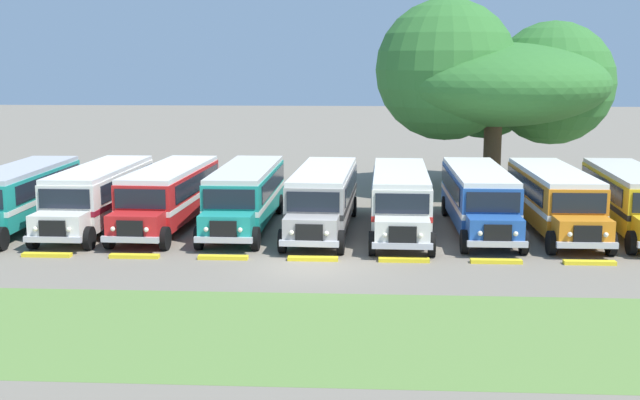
% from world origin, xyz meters
% --- Properties ---
extents(ground_plane, '(220.00, 220.00, 0.00)m').
position_xyz_m(ground_plane, '(0.00, 0.00, 0.00)').
color(ground_plane, slate).
extents(foreground_grass_strip, '(80.00, 8.01, 0.01)m').
position_xyz_m(foreground_grass_strip, '(0.00, -7.60, 0.00)').
color(foreground_grass_strip, olive).
rests_on(foreground_grass_strip, ground_plane).
extents(parked_bus_slot_0, '(2.82, 10.86, 2.82)m').
position_xyz_m(parked_bus_slot_0, '(-14.33, 6.76, 1.58)').
color(parked_bus_slot_0, teal).
rests_on(parked_bus_slot_0, ground_plane).
extents(parked_bus_slot_1, '(2.79, 10.85, 2.82)m').
position_xyz_m(parked_bus_slot_1, '(-10.60, 7.13, 1.58)').
color(parked_bus_slot_1, silver).
rests_on(parked_bus_slot_1, ground_plane).
extents(parked_bus_slot_2, '(3.08, 10.89, 2.82)m').
position_xyz_m(parked_bus_slot_2, '(-7.26, 7.30, 1.58)').
color(parked_bus_slot_2, red).
rests_on(parked_bus_slot_2, ground_plane).
extents(parked_bus_slot_3, '(2.79, 10.85, 2.82)m').
position_xyz_m(parked_bus_slot_3, '(-3.64, 7.45, 1.58)').
color(parked_bus_slot_3, teal).
rests_on(parked_bus_slot_3, ground_plane).
extents(parked_bus_slot_4, '(3.09, 10.89, 2.82)m').
position_xyz_m(parked_bus_slot_4, '(0.09, 7.00, 1.58)').
color(parked_bus_slot_4, '#9E9993').
rests_on(parked_bus_slot_4, ground_plane).
extents(parked_bus_slot_5, '(2.89, 10.86, 2.82)m').
position_xyz_m(parked_bus_slot_5, '(3.65, 6.79, 1.58)').
color(parked_bus_slot_5, silver).
rests_on(parked_bus_slot_5, ground_plane).
extents(parked_bus_slot_6, '(2.69, 10.84, 2.82)m').
position_xyz_m(parked_bus_slot_6, '(7.31, 7.35, 1.58)').
color(parked_bus_slot_6, '#23519E').
rests_on(parked_bus_slot_6, ground_plane).
extents(parked_bus_slot_7, '(2.78, 10.85, 2.82)m').
position_xyz_m(parked_bus_slot_7, '(10.76, 7.36, 1.58)').
color(parked_bus_slot_7, orange).
rests_on(parked_bus_slot_7, ground_plane).
extents(parked_bus_slot_8, '(3.14, 10.90, 2.82)m').
position_xyz_m(parked_bus_slot_8, '(14.32, 7.49, 1.58)').
color(parked_bus_slot_8, yellow).
rests_on(parked_bus_slot_8, ground_plane).
extents(curb_wheelstop_1, '(2.00, 0.36, 0.15)m').
position_xyz_m(curb_wheelstop_1, '(-10.78, 0.95, 0.07)').
color(curb_wheelstop_1, yellow).
rests_on(curb_wheelstop_1, ground_plane).
extents(curb_wheelstop_2, '(2.00, 0.36, 0.15)m').
position_xyz_m(curb_wheelstop_2, '(-7.18, 0.95, 0.07)').
color(curb_wheelstop_2, yellow).
rests_on(curb_wheelstop_2, ground_plane).
extents(curb_wheelstop_3, '(2.00, 0.36, 0.15)m').
position_xyz_m(curb_wheelstop_3, '(-3.59, 0.95, 0.07)').
color(curb_wheelstop_3, yellow).
rests_on(curb_wheelstop_3, ground_plane).
extents(curb_wheelstop_4, '(2.00, 0.36, 0.15)m').
position_xyz_m(curb_wheelstop_4, '(0.00, 0.95, 0.07)').
color(curb_wheelstop_4, yellow).
rests_on(curb_wheelstop_4, ground_plane).
extents(curb_wheelstop_5, '(2.00, 0.36, 0.15)m').
position_xyz_m(curb_wheelstop_5, '(3.59, 0.95, 0.07)').
color(curb_wheelstop_5, yellow).
rests_on(curb_wheelstop_5, ground_plane).
extents(curb_wheelstop_6, '(2.00, 0.36, 0.15)m').
position_xyz_m(curb_wheelstop_6, '(7.18, 0.95, 0.07)').
color(curb_wheelstop_6, yellow).
rests_on(curb_wheelstop_6, ground_plane).
extents(curb_wheelstop_7, '(2.00, 0.36, 0.15)m').
position_xyz_m(curb_wheelstop_7, '(10.78, 0.95, 0.07)').
color(curb_wheelstop_7, yellow).
rests_on(curb_wheelstop_7, ground_plane).
extents(broad_shade_tree, '(14.48, 13.29, 11.36)m').
position_xyz_m(broad_shade_tree, '(9.56, 19.11, 6.60)').
color(broad_shade_tree, brown).
rests_on(broad_shade_tree, ground_plane).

